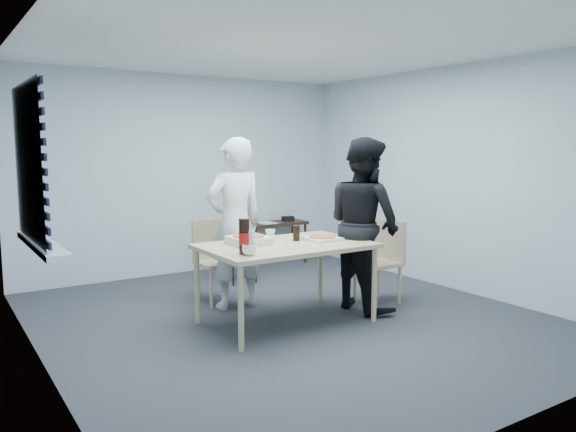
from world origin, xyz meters
TOP-DOWN VIEW (x-y plane):
  - room at (-2.20, 0.40)m, footprint 5.00×5.00m
  - dining_table at (-0.10, -0.08)m, footprint 1.57×0.99m
  - chair_far at (-0.33, 1.00)m, footprint 0.42×0.42m
  - chair_right at (1.18, -0.03)m, footprint 0.42×0.42m
  - person_white at (-0.26, 0.66)m, footprint 0.65×0.42m
  - person_black at (0.83, -0.11)m, footprint 0.47×0.86m
  - side_table at (1.24, 2.28)m, footprint 0.91×0.40m
  - stool at (0.29, 1.60)m, footprint 0.40×0.40m
  - backpack at (0.29, 1.59)m, footprint 0.29×0.22m
  - pizza_box_a at (-0.41, 0.09)m, footprint 0.35×0.35m
  - pizza_box_b at (0.30, -0.11)m, footprint 0.30×0.30m
  - mug_a at (-0.67, -0.38)m, footprint 0.17×0.17m
  - mug_b at (-0.07, 0.25)m, footprint 0.10×0.10m
  - cola_glass at (0.08, 0.01)m, footprint 0.08×0.08m
  - soda_bottle at (-0.67, -0.30)m, footprint 0.10×0.10m
  - plastic_cups at (-0.62, -0.31)m, footprint 0.09×0.09m
  - rubber_band at (0.11, -0.36)m, footprint 0.05×0.05m
  - papers at (1.09, 2.28)m, footprint 0.30×0.35m
  - black_box at (1.46, 2.28)m, footprint 0.18×0.15m

SIDE VIEW (x-z plane):
  - stool at x=0.29m, z-range 0.17..0.72m
  - chair_far at x=-0.33m, z-range 0.07..0.96m
  - chair_right at x=1.18m, z-range 0.07..0.96m
  - side_table at x=1.24m, z-range 0.22..0.83m
  - papers at x=1.09m, z-range 0.60..0.61m
  - black_box at x=1.46m, z-range 0.60..0.67m
  - dining_table at x=-0.10m, z-range 0.32..1.09m
  - backpack at x=0.29m, z-range 0.55..0.96m
  - rubber_band at x=0.11m, z-range 0.76..0.77m
  - pizza_box_b at x=0.30m, z-range 0.76..0.80m
  - pizza_box_a at x=-0.41m, z-range 0.76..0.85m
  - mug_b at x=-0.07m, z-range 0.76..0.86m
  - mug_a at x=-0.67m, z-range 0.76..0.86m
  - cola_glass at x=0.08m, z-range 0.76..0.91m
  - plastic_cups at x=-0.62m, z-range 0.76..0.96m
  - person_white at x=-0.26m, z-range 0.00..1.77m
  - person_black at x=0.83m, z-range 0.00..1.77m
  - soda_bottle at x=-0.67m, z-range 0.76..1.06m
  - room at x=-2.20m, z-range -1.06..3.94m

